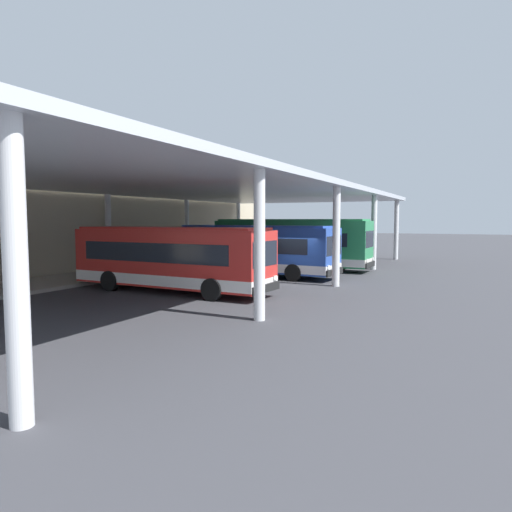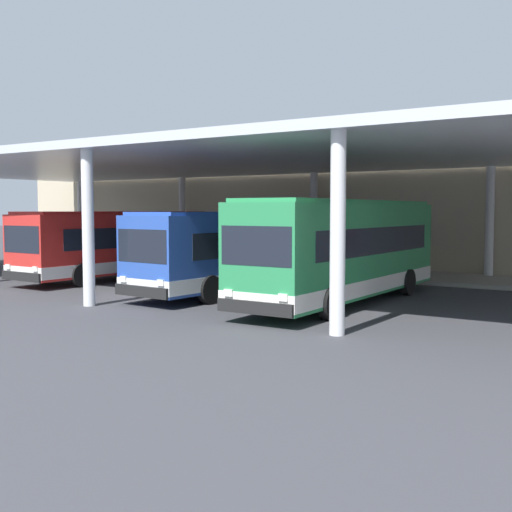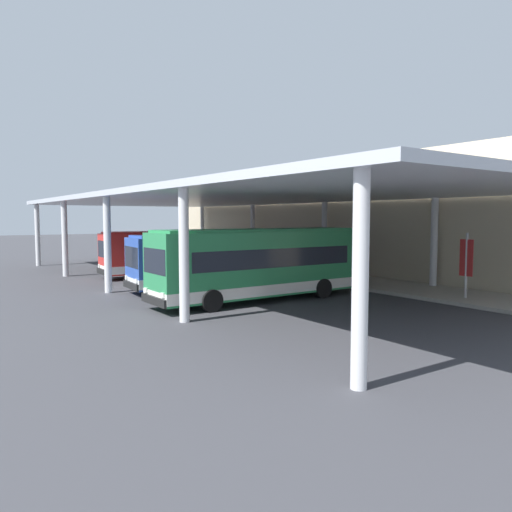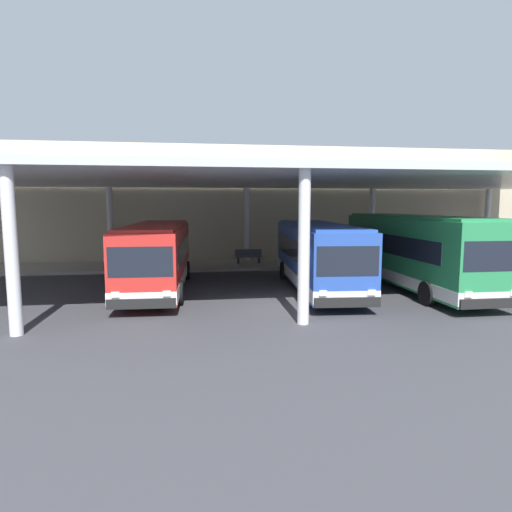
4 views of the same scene
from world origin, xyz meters
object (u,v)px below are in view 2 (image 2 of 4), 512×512
object	(u,v)px
bus_nearest_bay	(118,244)
bus_middle_bay	(344,250)
bench_waiting	(297,259)
bus_second_bay	(241,250)
trash_bin	(348,262)

from	to	relation	value
bus_nearest_bay	bus_middle_bay	size ratio (longest dim) A/B	0.94
bus_middle_bay	bench_waiting	size ratio (longest dim) A/B	6.30
bus_middle_bay	bus_nearest_bay	bearing A→B (deg)	173.80
bus_second_bay	bus_middle_bay	bearing A→B (deg)	-5.82
bus_middle_bay	trash_bin	size ratio (longest dim) A/B	11.57
bus_second_bay	trash_bin	distance (m)	8.16
bus_second_bay	bus_middle_bay	world-z (taller)	bus_middle_bay
bus_nearest_bay	bus_middle_bay	world-z (taller)	bus_middle_bay
trash_bin	bus_middle_bay	bearing A→B (deg)	-65.97
bus_second_bay	bus_middle_bay	distance (m)	4.71
bus_nearest_bay	bench_waiting	distance (m)	9.35
bus_nearest_bay	trash_bin	xyz separation A→B (m)	(8.48, 7.19, -0.98)
bus_nearest_bay	trash_bin	distance (m)	11.17
bus_second_bay	bus_middle_bay	size ratio (longest dim) A/B	0.94
bus_nearest_bay	bench_waiting	size ratio (longest dim) A/B	5.89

